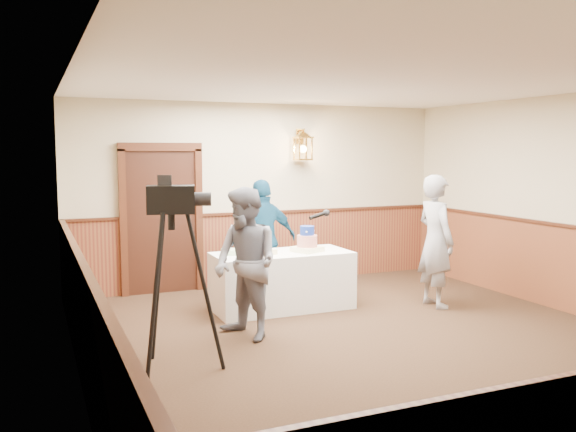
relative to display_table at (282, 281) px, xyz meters
name	(u,v)px	position (x,y,z in m)	size (l,w,h in m)	color
ground	(381,348)	(0.34, -1.90, -0.38)	(7.00, 7.00, 0.00)	black
room_shell	(357,201)	(0.29, -1.45, 1.15)	(6.02, 7.02, 2.81)	#C4B693
display_table	(282,281)	(0.00, 0.00, 0.00)	(1.80, 0.80, 0.75)	white
tiered_cake	(307,242)	(0.33, -0.07, 0.51)	(0.43, 0.43, 0.34)	#FEF7C1
sheet_cake_yellow	(262,252)	(-0.30, -0.06, 0.41)	(0.31, 0.24, 0.06)	#D4BE7F
sheet_cake_green	(234,252)	(-0.63, 0.11, 0.41)	(0.29, 0.23, 0.07)	#C4EBA6
interviewer	(246,264)	(-0.85, -1.03, 0.47)	(1.59, 0.99, 1.68)	slate
baker	(436,241)	(1.93, -0.68, 0.51)	(0.64, 0.42, 1.76)	gray
assistant_p	(263,240)	(-0.04, 0.59, 0.47)	(0.99, 0.41, 1.68)	navy
tv_camera_rig	(173,290)	(-1.82, -1.74, 0.41)	(0.69, 0.64, 1.76)	black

